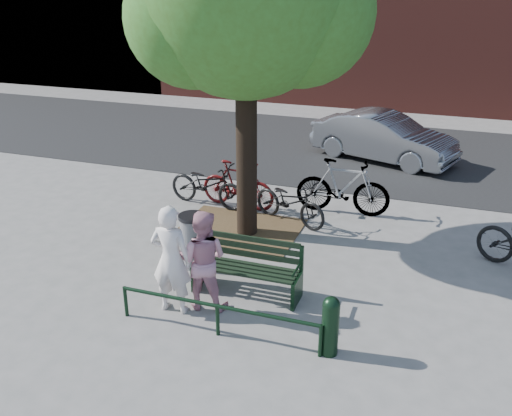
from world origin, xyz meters
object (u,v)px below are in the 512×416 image
at_px(person_left, 171,260).
at_px(bollard, 330,324).
at_px(park_bench, 248,265).
at_px(litter_bin, 193,240).
at_px(bicycle_c, 290,202).
at_px(parked_car, 384,137).
at_px(person_right, 203,260).

relative_size(person_left, bollard, 1.96).
relative_size(park_bench, litter_bin, 1.78).
relative_size(bicycle_c, parked_car, 0.45).
relative_size(person_right, parked_car, 0.41).
bearing_deg(bollard, person_left, 173.56).
height_order(bicycle_c, parked_car, parked_car).
bearing_deg(litter_bin, bollard, -30.96).
bearing_deg(park_bench, bicycle_c, 92.76).
distance_m(person_left, litter_bin, 1.49).
xyz_separation_m(person_right, litter_bin, (-0.72, 1.15, -0.31)).
height_order(park_bench, litter_bin, same).
distance_m(person_right, litter_bin, 1.39).
height_order(person_right, parked_car, person_right).
distance_m(person_right, parked_car, 8.62).
xyz_separation_m(bollard, parked_car, (-0.51, 9.01, 0.18)).
distance_m(person_left, bollard, 2.55).
xyz_separation_m(person_right, parked_car, (1.60, 8.47, -0.15)).
bearing_deg(bicycle_c, bollard, -134.38).
bearing_deg(litter_bin, person_right, -58.07).
distance_m(person_left, parked_car, 8.95).
xyz_separation_m(litter_bin, parked_car, (2.31, 7.32, 0.16)).
relative_size(bollard, litter_bin, 0.91).
bearing_deg(parked_car, litter_bin, -178.38).
bearing_deg(person_left, litter_bin, -80.05).
bearing_deg(park_bench, person_left, -135.36).
bearing_deg(bollard, bicycle_c, 113.13).
bearing_deg(person_left, bollard, 170.70).
bearing_deg(park_bench, bollard, -36.20).
relative_size(person_left, litter_bin, 1.78).
bearing_deg(litter_bin, parked_car, 72.47).
relative_size(person_right, bollard, 1.81).
distance_m(bollard, parked_car, 9.03).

